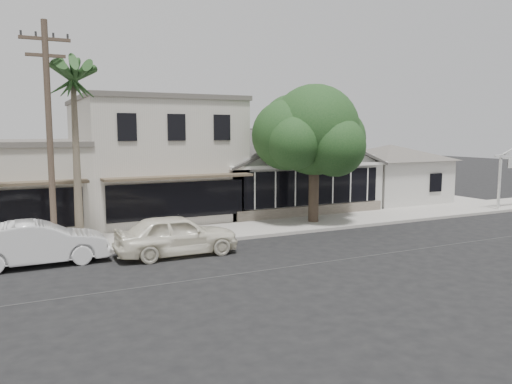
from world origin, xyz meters
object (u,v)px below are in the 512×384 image
utility_pole (50,134)px  car_1 (38,243)px  shade_tree (311,133)px  car_0 (177,235)px

utility_pole → car_1: (-0.62, -0.84, -3.98)m
car_1 → shade_tree: bearing=-79.6°
utility_pole → shade_tree: (12.85, 1.80, 0.04)m
car_0 → utility_pole: bearing=69.6°
utility_pole → car_0: 6.14m
car_1 → shade_tree: shade_tree is taller
shade_tree → car_1: bearing=-168.9°
car_0 → shade_tree: bearing=-67.0°
car_0 → car_1: car_0 is taller
car_0 → shade_tree: (8.47, 3.49, 4.01)m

